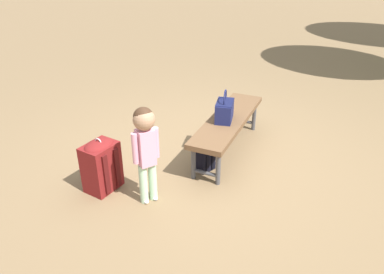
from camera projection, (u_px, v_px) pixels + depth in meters
The scene contains 6 objects.
ground_plane at pixel (208, 161), 4.32m from camera, with size 40.00×40.00×0.00m, color brown.
park_bench at pixel (228, 122), 4.34m from camera, with size 1.63×0.55×0.45m.
handbag at pixel (225, 110), 4.20m from camera, with size 0.36×0.27×0.37m.
child_standing at pixel (145, 141), 3.36m from camera, with size 0.24×0.20×0.99m.
backpack_large at pixel (101, 164), 3.71m from camera, with size 0.36×0.32×0.58m.
backpack_small at pixel (205, 156), 4.08m from camera, with size 0.24×0.21×0.34m.
Camera 1 is at (3.32, 1.63, 2.26)m, focal length 34.49 mm.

